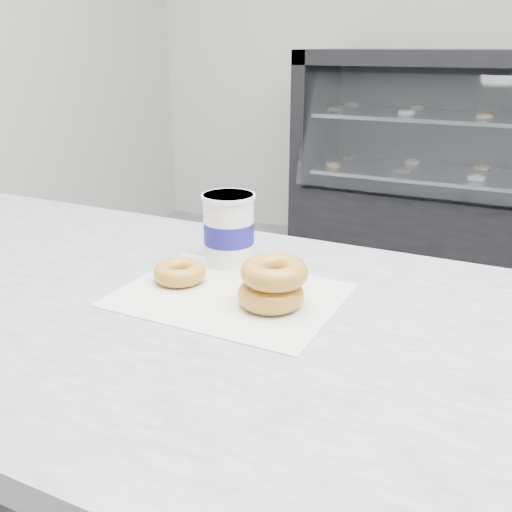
{
  "coord_description": "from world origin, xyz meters",
  "views": [
    {
      "loc": [
        0.05,
        -1.26,
        1.27
      ],
      "look_at": [
        -0.32,
        -0.5,
        0.96
      ],
      "focal_mm": 40.0,
      "sensor_mm": 36.0,
      "label": 1
    }
  ],
  "objects": [
    {
      "name": "donut_stack",
      "position": [
        -0.27,
        -0.54,
        0.94
      ],
      "size": [
        0.13,
        0.13,
        0.07
      ],
      "color": "gold",
      "rests_on": "wax_paper"
    },
    {
      "name": "donut_single",
      "position": [
        -0.44,
        -0.53,
        0.92
      ],
      "size": [
        0.09,
        0.09,
        0.03
      ],
      "primitive_type": "torus",
      "rotation": [
        0.0,
        0.0,
        0.01
      ],
      "color": "gold",
      "rests_on": "wax_paper"
    },
    {
      "name": "wax_paper",
      "position": [
        -0.34,
        -0.54,
        0.9
      ],
      "size": [
        0.34,
        0.26,
        0.0
      ],
      "primitive_type": "cube",
      "rotation": [
        0.0,
        0.0,
        -0.01
      ],
      "color": "silver",
      "rests_on": "counter"
    },
    {
      "name": "coffee_cup",
      "position": [
        -0.41,
        -0.41,
        0.97
      ],
      "size": [
        0.11,
        0.11,
        0.13
      ],
      "rotation": [
        0.0,
        0.0,
        -0.26
      ],
      "color": "white",
      "rests_on": "counter"
    }
  ]
}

